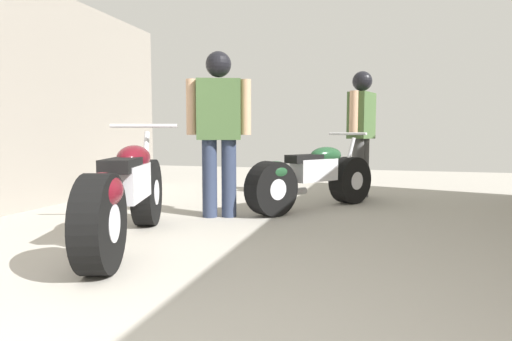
% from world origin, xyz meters
% --- Properties ---
extents(ground_plane, '(14.87, 14.87, 0.00)m').
position_xyz_m(ground_plane, '(0.00, 3.01, 0.00)').
color(ground_plane, '#A8A399').
extents(motorcycle_maroon_cruiser, '(0.94, 2.08, 1.00)m').
position_xyz_m(motorcycle_maroon_cruiser, '(-1.04, 2.30, 0.43)').
color(motorcycle_maroon_cruiser, black).
rests_on(motorcycle_maroon_cruiser, ground_plane).
extents(motorcycle_black_naked, '(1.32, 1.75, 0.93)m').
position_xyz_m(motorcycle_black_naked, '(0.15, 4.39, 0.38)').
color(motorcycle_black_naked, black).
rests_on(motorcycle_black_naked, ground_plane).
extents(mechanic_in_blue, '(0.39, 0.69, 1.78)m').
position_xyz_m(mechanic_in_blue, '(0.67, 5.52, 1.06)').
color(mechanic_in_blue, '#4C4C4C').
rests_on(mechanic_in_blue, ground_plane).
extents(mechanic_with_helmet, '(0.69, 0.39, 1.78)m').
position_xyz_m(mechanic_with_helmet, '(-0.76, 3.65, 1.07)').
color(mechanic_with_helmet, '#2D3851').
rests_on(mechanic_with_helmet, ground_plane).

